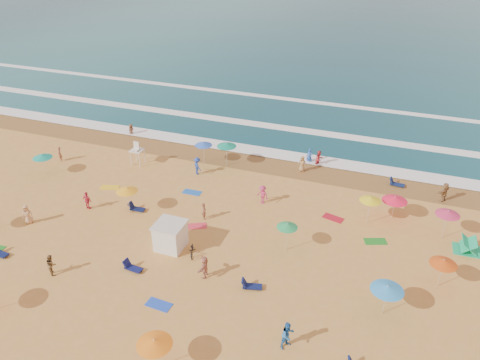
% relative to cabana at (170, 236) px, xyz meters
% --- Properties ---
extents(ground, '(220.00, 220.00, 0.00)m').
position_rel_cabana_xyz_m(ground, '(3.67, 3.08, -1.00)').
color(ground, gold).
rests_on(ground, ground).
extents(ocean, '(220.00, 140.00, 0.18)m').
position_rel_cabana_xyz_m(ocean, '(3.67, 87.08, -1.00)').
color(ocean, '#0C4756').
rests_on(ocean, ground).
extents(wet_sand, '(220.00, 220.00, 0.00)m').
position_rel_cabana_xyz_m(wet_sand, '(3.67, 15.58, -0.99)').
color(wet_sand, olive).
rests_on(wet_sand, ground).
extents(surf_foam, '(200.00, 18.70, 0.05)m').
position_rel_cabana_xyz_m(surf_foam, '(3.67, 24.40, -0.90)').
color(surf_foam, white).
rests_on(surf_foam, ground).
extents(cabana, '(2.00, 2.00, 2.00)m').
position_rel_cabana_xyz_m(cabana, '(0.00, 0.00, 0.00)').
color(cabana, white).
rests_on(cabana, ground).
extents(cabana_roof, '(2.20, 2.20, 0.12)m').
position_rel_cabana_xyz_m(cabana_roof, '(0.00, 0.00, 1.06)').
color(cabana_roof, silver).
rests_on(cabana_roof, cabana).
extents(bicycle, '(1.13, 1.71, 0.85)m').
position_rel_cabana_xyz_m(bicycle, '(1.90, -0.30, -0.58)').
color(bicycle, black).
rests_on(bicycle, ground).
extents(lifeguard_stand, '(1.20, 1.20, 2.10)m').
position_rel_cabana_xyz_m(lifeguard_stand, '(-9.54, 11.17, 0.05)').
color(lifeguard_stand, white).
rests_on(lifeguard_stand, ground).
extents(beach_umbrellas, '(48.82, 26.26, 0.79)m').
position_rel_cabana_xyz_m(beach_umbrellas, '(7.67, 3.45, 1.10)').
color(beach_umbrellas, yellow).
rests_on(beach_umbrellas, ground).
extents(loungers, '(49.97, 22.63, 0.34)m').
position_rel_cabana_xyz_m(loungers, '(11.60, 1.62, -0.83)').
color(loungers, '#0E1849').
rests_on(loungers, ground).
extents(towels, '(45.06, 20.71, 0.03)m').
position_rel_cabana_xyz_m(towels, '(4.31, 2.67, -0.98)').
color(towels, '#AE153E').
rests_on(towels, ground).
extents(beachgoers, '(45.83, 24.94, 2.06)m').
position_rel_cabana_xyz_m(beachgoers, '(5.30, 8.31, -0.21)').
color(beachgoers, '#D83653').
rests_on(beachgoers, ground).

